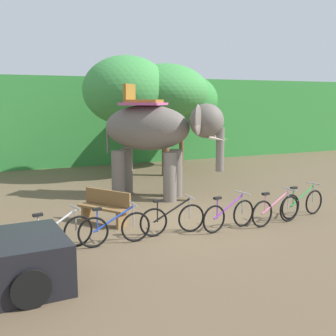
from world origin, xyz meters
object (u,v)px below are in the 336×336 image
(tree_far_left, at_px, (126,91))
(bike_green, at_px, (302,203))
(bike_blue, at_px, (115,228))
(elephant, at_px, (157,132))
(bike_black, at_px, (173,219))
(bike_purple, at_px, (229,215))
(tree_right, at_px, (182,100))
(bike_white, at_px, (57,234))
(bike_pink, at_px, (276,210))
(tree_center_right, at_px, (166,92))
(wooden_bench, at_px, (105,206))

(tree_far_left, height_order, bike_green, tree_far_left)
(bike_blue, distance_m, bike_green, 5.51)
(elephant, height_order, bike_black, elephant)
(bike_purple, bearing_deg, tree_right, 70.29)
(elephant, distance_m, bike_blue, 5.15)
(elephant, relative_size, bike_white, 2.28)
(bike_black, height_order, bike_pink, same)
(tree_right, distance_m, bike_pink, 10.85)
(tree_right, xyz_separation_m, elephant, (-3.88, -6.03, -1.07))
(tree_center_right, distance_m, bike_black, 8.83)
(elephant, relative_size, bike_purple, 2.27)
(tree_right, relative_size, elephant, 1.19)
(tree_center_right, height_order, tree_right, tree_center_right)
(elephant, xyz_separation_m, bike_blue, (-2.72, -3.98, -1.82))
(bike_white, distance_m, bike_pink, 5.63)
(elephant, relative_size, bike_black, 2.24)
(bike_black, bearing_deg, bike_green, -0.97)
(bike_pink, height_order, wooden_bench, bike_pink)
(bike_white, relative_size, bike_pink, 0.99)
(tree_far_left, height_order, tree_center_right, tree_far_left)
(bike_green, bearing_deg, bike_purple, -175.83)
(bike_green, relative_size, wooden_bench, 1.15)
(tree_far_left, bearing_deg, bike_black, -100.88)
(bike_purple, bearing_deg, bike_black, 170.15)
(elephant, bearing_deg, wooden_bench, -137.22)
(bike_white, bearing_deg, bike_purple, -3.12)
(bike_black, relative_size, bike_green, 1.01)
(tree_center_right, bearing_deg, bike_pink, -92.61)
(tree_right, xyz_separation_m, bike_green, (-1.09, -9.92, -2.89))
(bike_blue, bearing_deg, bike_pink, -2.77)
(bike_purple, distance_m, bike_green, 2.54)
(bike_pink, bearing_deg, elephant, 111.35)
(tree_right, distance_m, bike_blue, 12.33)
(tree_far_left, height_order, bike_purple, tree_far_left)
(elephant, distance_m, bike_pink, 4.85)
(bike_green, bearing_deg, bike_white, 179.61)
(bike_white, bearing_deg, bike_green, -0.39)
(bike_purple, xyz_separation_m, wooden_bench, (-2.70, 1.82, 0.09))
(bike_white, relative_size, bike_black, 0.98)
(tree_center_right, bearing_deg, bike_black, -112.90)
(bike_white, height_order, bike_green, same)
(elephant, height_order, bike_green, elephant)
(tree_far_left, distance_m, tree_right, 4.24)
(wooden_bench, bearing_deg, bike_black, -51.63)
(bike_blue, relative_size, bike_green, 1.01)
(elephant, xyz_separation_m, wooden_bench, (-2.44, -2.26, -1.72))
(tree_center_right, height_order, bike_purple, tree_center_right)
(tree_far_left, relative_size, bike_black, 2.95)
(tree_far_left, distance_m, bike_purple, 8.55)
(wooden_bench, bearing_deg, tree_right, 52.66)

